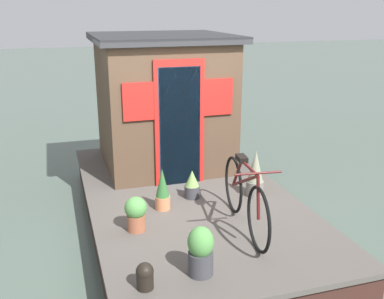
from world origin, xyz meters
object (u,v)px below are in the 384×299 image
(mooring_bollard, at_px, (145,276))
(bicycle, at_px, (245,197))
(potted_plant_sage, at_px, (201,251))
(potted_plant_succulent, at_px, (255,175))
(houseboat_cabin, at_px, (163,101))
(potted_plant_rosemary, at_px, (136,213))
(potted_plant_basil, at_px, (192,185))
(potted_plant_ivy, at_px, (162,190))

(mooring_bollard, bearing_deg, bicycle, -58.85)
(potted_plant_sage, height_order, potted_plant_succulent, potted_plant_succulent)
(houseboat_cabin, height_order, potted_plant_rosemary, houseboat_cabin)
(houseboat_cabin, xyz_separation_m, potted_plant_basil, (-1.49, -0.02, -0.86))
(potted_plant_rosemary, bearing_deg, bicycle, -105.37)
(mooring_bollard, bearing_deg, potted_plant_sage, -82.90)
(bicycle, height_order, potted_plant_succulent, bicycle)
(potted_plant_basil, height_order, potted_plant_rosemary, potted_plant_rosemary)
(houseboat_cabin, distance_m, potted_plant_succulent, 2.03)
(potted_plant_sage, distance_m, potted_plant_rosemary, 1.15)
(potted_plant_rosemary, bearing_deg, potted_plant_succulent, -73.52)
(potted_plant_ivy, xyz_separation_m, potted_plant_rosemary, (-0.47, 0.43, -0.04))
(houseboat_cabin, relative_size, bicycle, 1.25)
(potted_plant_rosemary, height_order, potted_plant_succulent, potted_plant_succulent)
(mooring_bollard, bearing_deg, potted_plant_ivy, -19.19)
(bicycle, xyz_separation_m, potted_plant_succulent, (0.84, -0.53, -0.09))
(bicycle, bearing_deg, houseboat_cabin, 7.40)
(bicycle, xyz_separation_m, potted_plant_basil, (1.03, 0.31, -0.21))
(potted_plant_succulent, bearing_deg, bicycle, 148.05)
(potted_plant_basil, xyz_separation_m, potted_plant_succulent, (-0.19, -0.84, 0.12))
(potted_plant_basil, xyz_separation_m, potted_plant_sage, (-1.77, 0.47, 0.07))
(potted_plant_succulent, bearing_deg, mooring_bollard, 131.56)
(potted_plant_basil, height_order, potted_plant_succulent, potted_plant_succulent)
(potted_plant_rosemary, bearing_deg, houseboat_cabin, -21.80)
(potted_plant_succulent, bearing_deg, potted_plant_ivy, 91.91)
(potted_plant_sage, height_order, potted_plant_ivy, potted_plant_ivy)
(potted_plant_ivy, distance_m, potted_plant_rosemary, 0.64)
(potted_plant_basil, relative_size, mooring_bollard, 1.50)
(houseboat_cabin, height_order, potted_plant_succulent, houseboat_cabin)
(bicycle, height_order, potted_plant_rosemary, bicycle)
(houseboat_cabin, distance_m, potted_plant_rosemary, 2.50)
(potted_plant_sage, bearing_deg, potted_plant_succulent, -39.50)
(potted_plant_rosemary, xyz_separation_m, mooring_bollard, (-1.14, 0.13, -0.09))
(potted_plant_basil, distance_m, potted_plant_sage, 1.83)
(houseboat_cabin, xyz_separation_m, potted_plant_ivy, (-1.73, 0.45, -0.78))
(houseboat_cabin, relative_size, potted_plant_basil, 5.38)
(potted_plant_rosemary, bearing_deg, potted_plant_sage, -158.19)
(bicycle, bearing_deg, potted_plant_succulent, -31.95)
(mooring_bollard, bearing_deg, potted_plant_succulent, -48.44)
(potted_plant_rosemary, xyz_separation_m, potted_plant_succulent, (0.51, -1.73, 0.09))
(potted_plant_basil, distance_m, potted_plant_ivy, 0.53)
(houseboat_cabin, distance_m, bicycle, 2.63)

